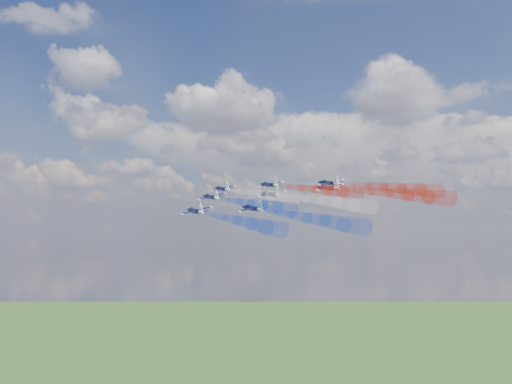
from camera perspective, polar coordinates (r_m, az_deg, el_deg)
The scene contains 16 objects.
jet_lead at distance 168.64m, azimuth -3.45°, elevation 0.32°, with size 8.30×10.38×2.77m, color black, non-canonical shape.
trail_lead at distance 149.58m, azimuth 0.32°, elevation -0.15°, with size 3.46×34.39×3.46m, color white, non-canonical shape.
jet_inner_left at distance 151.26m, azimuth -4.59°, elevation -0.52°, with size 8.30×10.38×2.77m, color black, non-canonical shape.
trail_inner_left at distance 132.04m, azimuth -0.49°, elevation -1.17°, with size 3.46×34.39×3.46m, color blue, non-canonical shape.
jet_inner_right at distance 162.01m, azimuth 1.37°, elevation 0.74°, with size 8.30×10.38×2.77m, color black, non-canonical shape.
trail_inner_right at distance 143.96m, azimuth 5.92°, elevation 0.31°, with size 3.46×34.39×3.46m, color red, non-canonical shape.
jet_outer_left at distance 138.14m, azimuth -6.17°, elevation -1.94°, with size 8.30×10.38×2.77m, color black, non-canonical shape.
trail_outer_left at distance 118.72m, azimuth -1.86°, elevation -2.89°, with size 3.46×34.39×3.46m, color blue, non-canonical shape.
jet_center_third at distance 145.90m, azimuth 1.46°, elevation -0.24°, with size 8.30×10.38×2.77m, color black, non-canonical shape.
trail_center_third at distance 127.96m, azimuth 6.60°, elevation -0.86°, with size 3.46×34.39×3.46m, color white, non-canonical shape.
jet_outer_right at distance 155.73m, azimuth 7.41°, elevation 0.92°, with size 8.30×10.38×2.77m, color black, non-canonical shape.
trail_outer_right at distance 139.17m, azimuth 12.90°, elevation 0.49°, with size 3.46×34.39×3.46m, color red, non-canonical shape.
jet_rear_left at distance 130.42m, azimuth -0.33°, elevation -1.66°, with size 8.30×10.38×2.77m, color black, non-canonical shape.
trail_rear_left at distance 112.19m, azimuth 5.23°, elevation -2.61°, with size 3.46×34.39×3.46m, color blue, non-canonical shape.
jet_rear_right at distance 143.22m, azimuth 7.31°, elevation 0.43°, with size 8.30×10.38×2.77m, color black, non-canonical shape.
trail_rear_right at distance 126.70m, azimuth 13.33°, elevation -0.11°, with size 3.46×34.39×3.46m, color red, non-canonical shape.
Camera 1 is at (85.58, -132.22, 124.19)m, focal length 39.46 mm.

